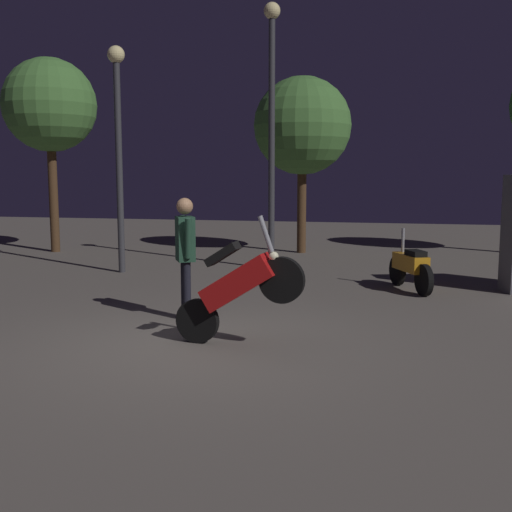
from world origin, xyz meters
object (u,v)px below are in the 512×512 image
at_px(streetlamp_near, 118,130).
at_px(streetlamp_far, 272,106).
at_px(person_rider_beside, 185,247).
at_px(motorcycle_red_foreground, 238,287).
at_px(motorcycle_orange_parked_left, 410,267).

xyz_separation_m(streetlamp_near, streetlamp_far, (3.05, 1.19, 0.54)).
bearing_deg(streetlamp_near, person_rider_beside, -54.47).
relative_size(motorcycle_red_foreground, streetlamp_far, 0.29).
bearing_deg(person_rider_beside, streetlamp_far, 58.60).
relative_size(motorcycle_orange_parked_left, person_rider_beside, 0.88).
bearing_deg(motorcycle_red_foreground, streetlamp_far, 103.74).
bearing_deg(person_rider_beside, motorcycle_orange_parked_left, 14.82).
height_order(motorcycle_orange_parked_left, person_rider_beside, person_rider_beside).
height_order(motorcycle_orange_parked_left, streetlamp_near, streetlamp_near).
distance_m(motorcycle_orange_parked_left, streetlamp_near, 6.62).
bearing_deg(streetlamp_near, motorcycle_red_foreground, -53.00).
distance_m(motorcycle_orange_parked_left, person_rider_beside, 4.51).
bearing_deg(streetlamp_far, streetlamp_near, -158.65).
xyz_separation_m(motorcycle_red_foreground, streetlamp_near, (-3.87, 5.14, 2.29)).
bearing_deg(streetlamp_near, streetlamp_far, 21.35).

